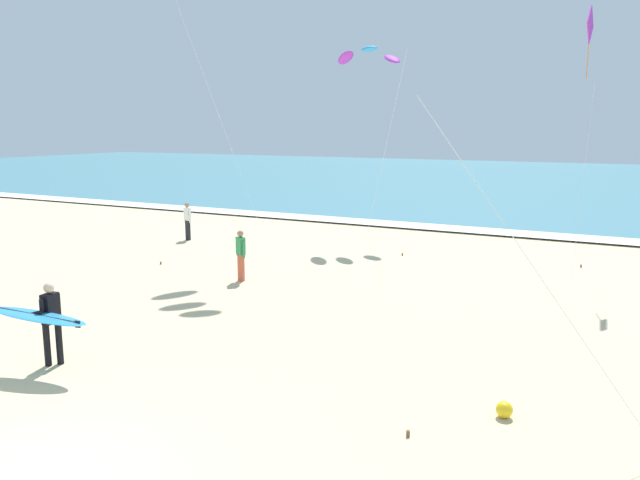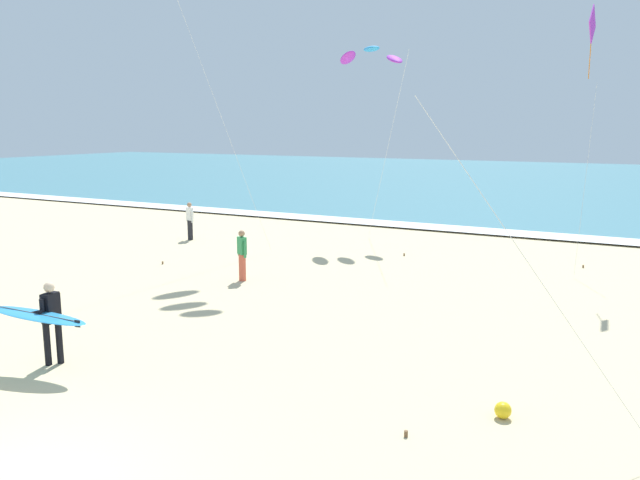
# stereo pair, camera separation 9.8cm
# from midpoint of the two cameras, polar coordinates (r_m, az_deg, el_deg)

# --- Properties ---
(ocean_water) EXTENTS (160.00, 60.00, 0.08)m
(ocean_water) POSITION_cam_midpoint_polar(r_m,az_deg,el_deg) (58.75, 20.73, 4.95)
(ocean_water) COLOR teal
(ocean_water) RESTS_ON ground
(shoreline_foam) EXTENTS (160.00, 1.78, 0.01)m
(shoreline_foam) POSITION_cam_midpoint_polar(r_m,az_deg,el_deg) (29.66, 13.53, 0.89)
(shoreline_foam) COLOR white
(shoreline_foam) RESTS_ON ocean_water
(surfer_trailing) EXTENTS (2.26, 1.10, 1.71)m
(surfer_trailing) POSITION_cam_midpoint_polar(r_m,az_deg,el_deg) (13.62, -23.75, -6.38)
(surfer_trailing) COLOR black
(surfer_trailing) RESTS_ON ground
(kite_arc_cobalt_far) EXTENTS (4.20, 4.47, 7.98)m
(kite_arc_cobalt_far) POSITION_cam_midpoint_polar(r_m,az_deg,el_deg) (27.28, 4.35, 16.23)
(kite_arc_cobalt_far) COLOR purple
(kite_arc_cobalt_far) RESTS_ON ground
(kite_diamond_violet_high) EXTENTS (0.17, 2.34, 8.26)m
(kite_diamond_violet_high) POSITION_cam_midpoint_polar(r_m,az_deg,el_deg) (21.31, 22.99, 16.60)
(kite_diamond_violet_high) COLOR purple
(kite_diamond_violet_high) RESTS_ON ground
(bystander_green_top) EXTENTS (0.45, 0.31, 1.59)m
(bystander_green_top) POSITION_cam_midpoint_polar(r_m,az_deg,el_deg) (19.71, -7.29, -1.36)
(bystander_green_top) COLOR #D8593F
(bystander_green_top) RESTS_ON ground
(bystander_white_top) EXTENTS (0.47, 0.28, 1.59)m
(bystander_white_top) POSITION_cam_midpoint_polar(r_m,az_deg,el_deg) (27.21, -11.94, 1.69)
(bystander_white_top) COLOR black
(bystander_white_top) RESTS_ON ground
(beach_ball) EXTENTS (0.28, 0.28, 0.28)m
(beach_ball) POSITION_cam_midpoint_polar(r_m,az_deg,el_deg) (11.18, 16.02, -14.47)
(beach_ball) COLOR yellow
(beach_ball) RESTS_ON ground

